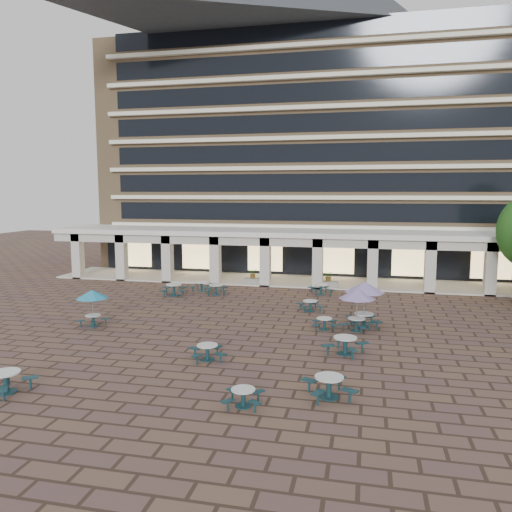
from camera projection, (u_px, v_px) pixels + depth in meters
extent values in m
plane|color=brown|center=(258.00, 328.00, 28.07)|extent=(120.00, 120.00, 0.00)
cube|color=#A1815A|center=(311.00, 158.00, 51.33)|extent=(40.00, 15.00, 22.00)
cube|color=white|center=(300.00, 227.00, 44.67)|extent=(36.80, 0.50, 0.35)
cube|color=black|center=(301.00, 212.00, 44.72)|extent=(35.20, 0.05, 1.60)
cube|color=white|center=(301.00, 197.00, 44.33)|extent=(36.80, 0.50, 0.35)
cube|color=black|center=(301.00, 183.00, 44.39)|extent=(35.20, 0.05, 1.60)
cube|color=white|center=(301.00, 168.00, 44.00)|extent=(36.80, 0.50, 0.35)
cube|color=black|center=(302.00, 153.00, 44.05)|extent=(35.20, 0.05, 1.60)
cube|color=white|center=(302.00, 138.00, 43.66)|extent=(36.80, 0.50, 0.35)
cube|color=black|center=(302.00, 123.00, 43.72)|extent=(35.20, 0.05, 1.60)
cube|color=white|center=(302.00, 107.00, 43.33)|extent=(36.80, 0.50, 0.35)
cube|color=black|center=(302.00, 92.00, 43.39)|extent=(35.20, 0.05, 1.60)
cube|color=white|center=(302.00, 76.00, 43.00)|extent=(36.80, 0.50, 0.35)
cube|color=black|center=(303.00, 61.00, 43.05)|extent=(35.20, 0.05, 1.60)
cube|color=white|center=(303.00, 45.00, 42.66)|extent=(36.80, 0.50, 0.35)
cube|color=black|center=(303.00, 30.00, 42.72)|extent=(35.20, 0.05, 1.60)
cube|color=white|center=(296.00, 232.00, 42.04)|extent=(42.00, 6.60, 0.40)
cube|color=beige|center=(291.00, 241.00, 39.34)|extent=(42.00, 0.30, 0.90)
cube|color=black|center=(300.00, 257.00, 44.96)|extent=(38.00, 0.15, 3.20)
cube|color=beige|center=(296.00, 281.00, 42.58)|extent=(42.00, 6.00, 0.12)
cube|color=beige|center=(78.00, 256.00, 43.94)|extent=(0.80, 0.80, 4.00)
cube|color=beige|center=(122.00, 257.00, 43.02)|extent=(0.80, 0.80, 4.00)
cube|color=beige|center=(168.00, 259.00, 42.11)|extent=(0.80, 0.80, 4.00)
cube|color=beige|center=(215.00, 260.00, 41.19)|extent=(0.80, 0.80, 4.00)
cube|color=beige|center=(265.00, 262.00, 40.27)|extent=(0.80, 0.80, 4.00)
cube|color=beige|center=(318.00, 263.00, 39.35)|extent=(0.80, 0.80, 4.00)
cube|color=beige|center=(373.00, 265.00, 38.43)|extent=(0.80, 0.80, 4.00)
cube|color=beige|center=(430.00, 267.00, 37.52)|extent=(0.80, 0.80, 4.00)
cube|color=beige|center=(490.00, 269.00, 36.60)|extent=(0.80, 0.80, 4.00)
cube|color=#FFD88C|center=(136.00, 254.00, 48.32)|extent=(3.20, 0.08, 2.40)
cube|color=#FFD88C|center=(199.00, 256.00, 46.93)|extent=(3.20, 0.08, 2.40)
cube|color=#FFD88C|center=(265.00, 258.00, 45.54)|extent=(3.20, 0.08, 2.40)
cube|color=#FFD88C|center=(336.00, 260.00, 44.15)|extent=(3.20, 0.08, 2.40)
cube|color=#FFD88C|center=(411.00, 262.00, 42.76)|extent=(3.20, 0.08, 2.40)
cube|color=#FFD88C|center=(491.00, 265.00, 41.37)|extent=(3.20, 0.08, 2.40)
cylinder|color=#163C43|center=(7.00, 392.00, 19.03)|extent=(0.76, 0.76, 0.04)
cylinder|color=#163C43|center=(6.00, 384.00, 18.99)|extent=(0.20, 0.20, 0.72)
cylinder|color=silver|center=(5.00, 373.00, 18.93)|extent=(1.09, 1.09, 0.05)
cube|color=#163C43|center=(30.00, 378.00, 19.27)|extent=(0.67, 0.58, 0.05)
cylinder|color=#163C43|center=(31.00, 384.00, 19.30)|extent=(0.09, 0.09, 0.46)
cube|color=#163C43|center=(8.00, 373.00, 19.76)|extent=(0.58, 0.67, 0.05)
cylinder|color=#163C43|center=(9.00, 379.00, 19.79)|extent=(0.09, 0.09, 0.46)
cube|color=#163C43|center=(3.00, 389.00, 18.19)|extent=(0.58, 0.67, 0.05)
cylinder|color=#163C43|center=(4.00, 395.00, 18.22)|extent=(0.09, 0.09, 0.46)
cylinder|color=#163C43|center=(243.00, 406.00, 17.81)|extent=(0.61, 0.61, 0.03)
cylinder|color=#163C43|center=(243.00, 399.00, 17.77)|extent=(0.16, 0.16, 0.57)
cylinder|color=silver|center=(243.00, 389.00, 17.73)|extent=(0.87, 0.87, 0.04)
cube|color=#163C43|center=(258.00, 392.00, 18.17)|extent=(0.49, 0.52, 0.04)
cylinder|color=#163C43|center=(258.00, 397.00, 18.20)|extent=(0.07, 0.07, 0.36)
cube|color=#163C43|center=(232.00, 390.00, 18.29)|extent=(0.52, 0.49, 0.04)
cylinder|color=#163C43|center=(232.00, 395.00, 18.32)|extent=(0.07, 0.07, 0.36)
cube|color=#163C43|center=(228.00, 401.00, 17.35)|extent=(0.49, 0.52, 0.04)
cylinder|color=#163C43|center=(228.00, 406.00, 17.38)|extent=(0.07, 0.07, 0.36)
cube|color=#163C43|center=(255.00, 402.00, 17.23)|extent=(0.52, 0.49, 0.04)
cylinder|color=#163C43|center=(255.00, 408.00, 17.26)|extent=(0.07, 0.07, 0.36)
cylinder|color=#163C43|center=(345.00, 354.00, 23.53)|extent=(0.77, 0.77, 0.04)
cylinder|color=#163C43|center=(345.00, 347.00, 23.49)|extent=(0.20, 0.20, 0.73)
cylinder|color=silver|center=(345.00, 338.00, 23.43)|extent=(1.10, 1.10, 0.05)
cube|color=#163C43|center=(362.00, 343.00, 23.65)|extent=(0.68, 0.53, 0.05)
cylinder|color=#163C43|center=(362.00, 348.00, 23.68)|extent=(0.09, 0.09, 0.46)
cube|color=#163C43|center=(338.00, 339.00, 24.31)|extent=(0.53, 0.68, 0.05)
cylinder|color=#163C43|center=(338.00, 344.00, 24.34)|extent=(0.09, 0.09, 0.46)
cube|color=#163C43|center=(328.00, 345.00, 23.30)|extent=(0.68, 0.53, 0.05)
cylinder|color=#163C43|center=(328.00, 351.00, 23.33)|extent=(0.09, 0.09, 0.46)
cube|color=#163C43|center=(352.00, 350.00, 22.64)|extent=(0.53, 0.68, 0.05)
cylinder|color=#163C43|center=(352.00, 355.00, 22.67)|extent=(0.09, 0.09, 0.46)
cylinder|color=#163C43|center=(329.00, 397.00, 18.58)|extent=(0.76, 0.76, 0.04)
cylinder|color=#163C43|center=(329.00, 388.00, 18.54)|extent=(0.19, 0.19, 0.71)
cylinder|color=silver|center=(329.00, 377.00, 18.48)|extent=(1.08, 1.08, 0.05)
cube|color=#163C43|center=(339.00, 378.00, 19.20)|extent=(0.51, 0.67, 0.05)
cylinder|color=#163C43|center=(339.00, 385.00, 19.23)|extent=(0.09, 0.09, 0.45)
cube|color=#163C43|center=(309.00, 380.00, 19.01)|extent=(0.67, 0.51, 0.05)
cylinder|color=#163C43|center=(309.00, 386.00, 19.04)|extent=(0.09, 0.09, 0.45)
cube|color=#163C43|center=(318.00, 393.00, 17.84)|extent=(0.51, 0.67, 0.05)
cylinder|color=#163C43|center=(318.00, 399.00, 17.87)|extent=(0.09, 0.09, 0.45)
cube|color=#163C43|center=(350.00, 390.00, 18.03)|extent=(0.67, 0.51, 0.05)
cylinder|color=#163C43|center=(350.00, 397.00, 18.06)|extent=(0.09, 0.09, 0.45)
cylinder|color=#163C43|center=(93.00, 326.00, 28.44)|extent=(0.60, 0.60, 0.03)
cylinder|color=#163C43|center=(93.00, 321.00, 28.41)|extent=(0.15, 0.15, 0.57)
cylinder|color=silver|center=(93.00, 315.00, 28.37)|extent=(0.86, 0.86, 0.04)
cube|color=#163C43|center=(105.00, 319.00, 28.62)|extent=(0.53, 0.46, 0.04)
cylinder|color=#163C43|center=(106.00, 322.00, 28.65)|extent=(0.07, 0.07, 0.36)
cube|color=#163C43|center=(93.00, 317.00, 29.02)|extent=(0.46, 0.53, 0.04)
cylinder|color=#163C43|center=(93.00, 320.00, 29.05)|extent=(0.07, 0.07, 0.36)
cube|color=#163C43|center=(81.00, 321.00, 28.17)|extent=(0.53, 0.46, 0.04)
cylinder|color=#163C43|center=(81.00, 324.00, 28.20)|extent=(0.07, 0.07, 0.36)
cube|color=#163C43|center=(94.00, 322.00, 27.77)|extent=(0.46, 0.53, 0.04)
cylinder|color=#163C43|center=(94.00, 326.00, 27.80)|extent=(0.07, 0.07, 0.36)
cylinder|color=gray|center=(93.00, 308.00, 28.31)|extent=(0.04, 0.04, 2.06)
cone|color=teal|center=(92.00, 294.00, 28.21)|extent=(1.80, 1.80, 0.47)
cylinder|color=#163C43|center=(207.00, 360.00, 22.71)|extent=(0.67, 0.67, 0.04)
cylinder|color=#163C43|center=(207.00, 353.00, 22.67)|extent=(0.17, 0.17, 0.63)
cylinder|color=silver|center=(207.00, 345.00, 22.62)|extent=(0.95, 0.95, 0.05)
cube|color=#163C43|center=(217.00, 347.00, 23.28)|extent=(0.43, 0.58, 0.05)
cylinder|color=#163C43|center=(217.00, 351.00, 23.31)|extent=(0.08, 0.08, 0.40)
cube|color=#163C43|center=(195.00, 348.00, 23.06)|extent=(0.58, 0.43, 0.05)
cylinder|color=#163C43|center=(195.00, 353.00, 23.09)|extent=(0.08, 0.08, 0.40)
cube|color=#163C43|center=(197.00, 356.00, 22.04)|extent=(0.43, 0.58, 0.05)
cylinder|color=#163C43|center=(197.00, 360.00, 22.07)|extent=(0.08, 0.08, 0.40)
cube|color=#163C43|center=(220.00, 354.00, 22.26)|extent=(0.58, 0.43, 0.05)
cylinder|color=#163C43|center=(220.00, 359.00, 22.29)|extent=(0.08, 0.08, 0.40)
cylinder|color=#163C43|center=(364.00, 327.00, 28.19)|extent=(0.75, 0.75, 0.04)
cylinder|color=#163C43|center=(364.00, 321.00, 28.15)|extent=(0.19, 0.19, 0.71)
cylinder|color=silver|center=(364.00, 314.00, 28.10)|extent=(1.07, 1.07, 0.05)
cube|color=#163C43|center=(372.00, 316.00, 28.74)|extent=(0.56, 0.66, 0.05)
cylinder|color=#163C43|center=(371.00, 321.00, 28.77)|extent=(0.09, 0.09, 0.45)
cube|color=#163C43|center=(351.00, 317.00, 28.71)|extent=(0.66, 0.56, 0.05)
cylinder|color=#163C43|center=(351.00, 321.00, 28.74)|extent=(0.09, 0.09, 0.45)
cube|color=#163C43|center=(356.00, 322.00, 27.54)|extent=(0.56, 0.66, 0.05)
cylinder|color=#163C43|center=(356.00, 326.00, 27.57)|extent=(0.09, 0.09, 0.45)
cube|color=#163C43|center=(377.00, 322.00, 27.57)|extent=(0.66, 0.56, 0.05)
cylinder|color=#163C43|center=(377.00, 326.00, 27.60)|extent=(0.09, 0.09, 0.45)
cylinder|color=gray|center=(364.00, 305.00, 28.03)|extent=(0.05, 0.05, 2.57)
cone|color=#8970B3|center=(365.00, 287.00, 27.90)|extent=(2.25, 2.25, 0.59)
cylinder|color=#163C43|center=(324.00, 329.00, 27.74)|extent=(0.61, 0.61, 0.03)
cylinder|color=#163C43|center=(324.00, 324.00, 27.71)|extent=(0.16, 0.16, 0.57)
cylinder|color=silver|center=(324.00, 318.00, 27.66)|extent=(0.87, 0.87, 0.04)
cube|color=#163C43|center=(333.00, 321.00, 28.12)|extent=(0.48, 0.53, 0.04)
cylinder|color=#163C43|center=(332.00, 324.00, 28.15)|extent=(0.07, 0.07, 0.36)
cube|color=#163C43|center=(315.00, 320.00, 28.21)|extent=(0.53, 0.48, 0.04)
cylinder|color=#163C43|center=(315.00, 324.00, 28.23)|extent=(0.07, 0.07, 0.36)
cube|color=#163C43|center=(316.00, 325.00, 27.26)|extent=(0.48, 0.53, 0.04)
cylinder|color=#163C43|center=(316.00, 328.00, 27.29)|extent=(0.07, 0.07, 0.36)
cube|color=#163C43|center=(334.00, 325.00, 27.18)|extent=(0.53, 0.48, 0.04)
cylinder|color=#163C43|center=(334.00, 329.00, 27.20)|extent=(0.07, 0.07, 0.36)
cylinder|color=#163C43|center=(174.00, 295.00, 36.78)|extent=(0.80, 0.80, 0.05)
cylinder|color=#163C43|center=(174.00, 291.00, 36.73)|extent=(0.21, 0.21, 0.75)
cylinder|color=silver|center=(174.00, 284.00, 36.67)|extent=(1.14, 1.14, 0.06)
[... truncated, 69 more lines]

